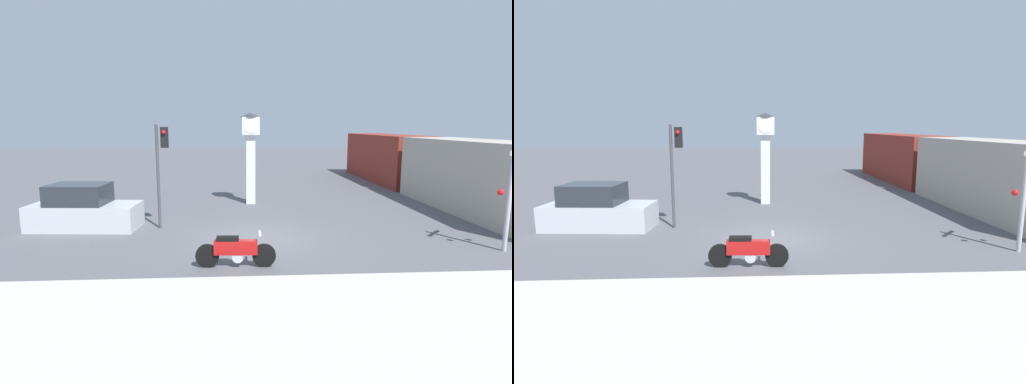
# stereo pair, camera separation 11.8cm
# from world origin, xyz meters

# --- Properties ---
(ground_plane) EXTENTS (120.00, 120.00, 0.00)m
(ground_plane) POSITION_xyz_m (0.00, 0.00, 0.00)
(ground_plane) COLOR #56565B
(sidewalk_strip) EXTENTS (36.00, 6.00, 0.10)m
(sidewalk_strip) POSITION_xyz_m (0.00, -6.92, 0.05)
(sidewalk_strip) COLOR #BCB7A8
(sidewalk_strip) RESTS_ON ground_plane
(motorcycle) EXTENTS (2.34, 0.51, 1.03)m
(motorcycle) POSITION_xyz_m (-0.81, -2.92, 0.50)
(motorcycle) COLOR black
(motorcycle) RESTS_ON ground_plane
(clock_tower) EXTENTS (1.08, 1.08, 4.70)m
(clock_tower) POSITION_xyz_m (0.09, 6.71, 3.10)
(clock_tower) COLOR white
(clock_tower) RESTS_ON ground_plane
(freight_train) EXTENTS (2.80, 21.99, 3.40)m
(freight_train) POSITION_xyz_m (10.63, 9.42, 1.70)
(freight_train) COLOR #ADA393
(freight_train) RESTS_ON ground_plane
(traffic_light) EXTENTS (0.50, 0.35, 4.12)m
(traffic_light) POSITION_xyz_m (-3.65, 1.75, 2.84)
(traffic_light) COLOR #47474C
(traffic_light) RESTS_ON ground_plane
(railroad_crossing_signal) EXTENTS (0.90, 0.82, 3.58)m
(railroad_crossing_signal) POSITION_xyz_m (8.02, -1.96, 1.96)
(railroad_crossing_signal) COLOR #B7B7BC
(railroad_crossing_signal) RESTS_ON ground_plane
(parked_car) EXTENTS (4.32, 2.11, 1.80)m
(parked_car) POSITION_xyz_m (-6.80, 1.88, 0.75)
(parked_car) COLOR silver
(parked_car) RESTS_ON ground_plane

